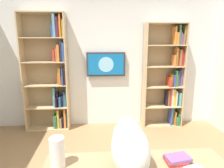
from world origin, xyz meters
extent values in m
cube|color=silver|center=(0.00, -2.23, 1.35)|extent=(4.52, 0.06, 2.70)
cube|color=tan|center=(-1.51, -2.04, 1.02)|extent=(0.02, 0.28, 2.03)
cube|color=tan|center=(-0.76, -2.04, 1.02)|extent=(0.02, 0.28, 2.03)
cube|color=tan|center=(-1.13, -2.17, 1.02)|extent=(0.78, 0.01, 2.03)
cube|color=tan|center=(-1.13, -2.04, 0.01)|extent=(0.73, 0.27, 0.02)
cube|color=tan|center=(-1.13, -2.04, 0.41)|extent=(0.73, 0.27, 0.02)
cube|color=tan|center=(-1.13, -2.04, 0.81)|extent=(0.73, 0.27, 0.02)
cube|color=tan|center=(-1.13, -2.04, 1.22)|extent=(0.73, 0.27, 0.02)
cube|color=tan|center=(-1.13, -2.04, 1.62)|extent=(0.73, 0.27, 0.02)
cube|color=tan|center=(-1.13, -2.04, 2.02)|extent=(0.73, 0.27, 0.02)
cube|color=#2B6E4B|center=(-1.47, -2.03, 0.13)|extent=(0.03, 0.23, 0.23)
cube|color=#3D7441|center=(-1.43, -2.03, 0.11)|extent=(0.04, 0.23, 0.17)
cube|color=orange|center=(-1.40, -2.04, 0.16)|extent=(0.03, 0.22, 0.27)
cube|color=#3B7E48|center=(-1.36, -2.05, 0.20)|extent=(0.04, 0.13, 0.35)
cube|color=#3A4C99|center=(-1.32, -2.03, 0.20)|extent=(0.03, 0.20, 0.36)
cube|color=#60A4A2|center=(-1.47, -2.03, 0.56)|extent=(0.04, 0.21, 0.28)
cube|color=#5AA4A8|center=(-1.43, -2.05, 0.55)|extent=(0.04, 0.13, 0.26)
cube|color=beige|center=(-1.40, -2.03, 0.58)|extent=(0.02, 0.18, 0.31)
cube|color=yellow|center=(-1.36, -2.04, 0.59)|extent=(0.03, 0.15, 0.34)
cube|color=beige|center=(-1.32, -2.02, 0.60)|extent=(0.04, 0.13, 0.35)
cube|color=#C13A32|center=(-1.29, -2.03, 0.60)|extent=(0.03, 0.15, 0.35)
cube|color=#996739|center=(-1.25, -2.04, 0.58)|extent=(0.03, 0.15, 0.31)
cube|color=black|center=(-1.21, -2.04, 0.57)|extent=(0.03, 0.13, 0.30)
cube|color=slate|center=(-1.48, -2.03, 0.99)|extent=(0.03, 0.14, 0.34)
cube|color=#315387|center=(-1.43, -2.04, 0.97)|extent=(0.04, 0.13, 0.30)
cube|color=#9F5F3C|center=(-1.40, -2.02, 0.94)|extent=(0.02, 0.13, 0.24)
cube|color=#307E3F|center=(-1.37, -2.03, 0.98)|extent=(0.03, 0.18, 0.32)
cube|color=#374597|center=(-1.33, -2.03, 0.94)|extent=(0.04, 0.21, 0.23)
cube|color=orange|center=(-1.29, -2.04, 0.94)|extent=(0.04, 0.13, 0.24)
cube|color=#BB3A21|center=(-1.25, -2.03, 0.92)|extent=(0.03, 0.24, 0.18)
cube|color=#AB2623|center=(-1.47, -2.03, 1.37)|extent=(0.04, 0.14, 0.29)
cube|color=#9D633A|center=(-1.43, -2.04, 1.38)|extent=(0.04, 0.19, 0.32)
cube|color=orange|center=(-1.38, -2.04, 1.39)|extent=(0.03, 0.13, 0.33)
cube|color=#A47237|center=(-1.35, -2.04, 1.40)|extent=(0.02, 0.18, 0.35)
cube|color=orange|center=(-1.31, -2.02, 1.33)|extent=(0.03, 0.18, 0.21)
cube|color=olive|center=(-1.47, -2.03, 1.80)|extent=(0.05, 0.17, 0.35)
cube|color=#7D4088|center=(-1.44, -2.03, 1.72)|extent=(0.02, 0.18, 0.19)
cube|color=#85557F|center=(-1.41, -2.04, 1.74)|extent=(0.02, 0.18, 0.23)
cube|color=#427051|center=(-1.38, -2.02, 1.81)|extent=(0.03, 0.16, 0.36)
cube|color=orange|center=(-1.34, -2.04, 1.74)|extent=(0.04, 0.21, 0.23)
cube|color=orange|center=(-1.30, -2.05, 1.79)|extent=(0.03, 0.19, 0.33)
cube|color=tan|center=(0.73, -2.04, 1.10)|extent=(0.02, 0.28, 2.20)
cube|color=tan|center=(1.53, -2.04, 1.10)|extent=(0.02, 0.28, 2.20)
cube|color=tan|center=(1.13, -2.17, 1.10)|extent=(0.82, 0.01, 2.20)
cube|color=tan|center=(1.13, -2.04, 0.01)|extent=(0.78, 0.27, 0.02)
cube|color=tan|center=(1.13, -2.04, 0.45)|extent=(0.78, 0.27, 0.02)
cube|color=tan|center=(1.13, -2.04, 0.88)|extent=(0.78, 0.27, 0.02)
cube|color=tan|center=(1.13, -2.04, 1.32)|extent=(0.78, 0.27, 0.02)
cube|color=tan|center=(1.13, -2.04, 1.75)|extent=(0.78, 0.27, 0.02)
cube|color=tan|center=(1.13, -2.04, 2.19)|extent=(0.78, 0.27, 0.02)
cube|color=#71939C|center=(0.77, -2.04, 0.20)|extent=(0.02, 0.12, 0.37)
cube|color=orange|center=(0.81, -2.03, 0.21)|extent=(0.04, 0.16, 0.39)
cube|color=black|center=(0.85, -2.03, 0.14)|extent=(0.03, 0.14, 0.23)
cube|color=#91744D|center=(0.89, -2.05, 0.12)|extent=(0.04, 0.21, 0.20)
cube|color=gold|center=(0.94, -2.03, 0.20)|extent=(0.03, 0.15, 0.37)
cube|color=#3F8148|center=(0.98, -2.02, 0.15)|extent=(0.02, 0.17, 0.27)
cube|color=#40714A|center=(1.01, -2.05, 0.15)|extent=(0.03, 0.21, 0.26)
cube|color=#37773B|center=(0.77, -2.03, 0.63)|extent=(0.03, 0.14, 0.35)
cube|color=#38539F|center=(0.80, -2.04, 0.60)|extent=(0.04, 0.13, 0.29)
cube|color=#1D282D|center=(0.85, -2.05, 0.57)|extent=(0.04, 0.13, 0.22)
cube|color=#2A588D|center=(0.88, -2.04, 0.55)|extent=(0.03, 0.20, 0.20)
cube|color=black|center=(0.92, -2.03, 0.60)|extent=(0.02, 0.13, 0.29)
cube|color=black|center=(0.95, -2.04, 0.55)|extent=(0.03, 0.23, 0.18)
cube|color=#599CB1|center=(1.00, -2.04, 0.64)|extent=(0.05, 0.14, 0.37)
cube|color=black|center=(0.77, -2.03, 1.06)|extent=(0.03, 0.22, 0.33)
cube|color=#274888|center=(0.81, -2.02, 1.04)|extent=(0.03, 0.23, 0.30)
cube|color=#BB3836|center=(0.84, -2.03, 0.97)|extent=(0.02, 0.16, 0.16)
cube|color=orange|center=(0.86, -2.03, 1.05)|extent=(0.02, 0.16, 0.32)
cube|color=orange|center=(0.89, -2.03, 1.05)|extent=(0.04, 0.13, 0.31)
cube|color=#344C8F|center=(0.77, -2.04, 1.50)|extent=(0.04, 0.22, 0.35)
cube|color=#2E4C8A|center=(0.81, -2.05, 1.51)|extent=(0.04, 0.17, 0.36)
cube|color=orange|center=(0.86, -2.03, 1.48)|extent=(0.04, 0.22, 0.31)
cube|color=#A26F39|center=(0.90, -2.05, 1.47)|extent=(0.05, 0.16, 0.28)
cube|color=#BE312F|center=(0.95, -2.03, 1.45)|extent=(0.04, 0.12, 0.24)
cube|color=gold|center=(0.77, -2.04, 1.92)|extent=(0.03, 0.20, 0.31)
cube|color=orange|center=(0.80, -2.04, 1.96)|extent=(0.02, 0.24, 0.40)
cube|color=red|center=(0.84, -2.03, 1.95)|extent=(0.04, 0.15, 0.37)
cube|color=#7D4678|center=(0.87, -2.04, 1.94)|extent=(0.03, 0.16, 0.35)
cube|color=#5D99B1|center=(0.91, -2.02, 1.96)|extent=(0.04, 0.22, 0.40)
cube|color=#2A4D97|center=(0.95, -2.04, 1.88)|extent=(0.04, 0.13, 0.23)
cube|color=#333338|center=(-0.01, -2.15, 1.25)|extent=(0.75, 0.06, 0.47)
cube|color=#146BB2|center=(-0.01, -2.12, 1.25)|extent=(0.68, 0.01, 0.40)
cylinder|color=#8CCCEA|center=(-0.01, -2.11, 1.25)|extent=(0.29, 0.00, 0.29)
ellipsoid|color=silver|center=(-0.07, 0.46, 0.95)|extent=(0.27, 0.49, 0.35)
ellipsoid|color=silver|center=(-0.07, 0.35, 1.00)|extent=(0.23, 0.27, 0.26)
sphere|color=silver|center=(-0.07, 0.29, 1.06)|extent=(0.13, 0.13, 0.13)
cone|color=silver|center=(-0.11, 0.29, 1.11)|extent=(0.06, 0.06, 0.07)
cone|color=silver|center=(-0.04, 0.29, 1.11)|extent=(0.06, 0.06, 0.07)
cone|color=beige|center=(-0.11, 0.30, 1.11)|extent=(0.03, 0.03, 0.05)
cone|color=beige|center=(-0.04, 0.30, 1.11)|extent=(0.03, 0.03, 0.05)
cylinder|color=white|center=(0.46, 0.37, 0.90)|extent=(0.11, 0.11, 0.23)
cube|color=#B7332D|center=(-0.45, 0.39, 0.79)|extent=(0.16, 0.14, 0.03)
cube|color=#7A4C84|center=(-0.46, 0.39, 0.82)|extent=(0.20, 0.15, 0.02)
camera|label=1|loc=(0.15, 1.74, 1.71)|focal=32.07mm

